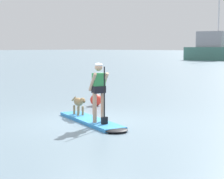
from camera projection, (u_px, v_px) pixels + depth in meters
ground_plane at (91, 122)px, 11.97m from camera, size 400.00×400.00×0.00m
paddleboard at (94, 122)px, 11.76m from camera, size 3.45×1.90×0.10m
person_paddler at (99, 88)px, 11.35m from camera, size 0.68×0.59×1.69m
dog at (79, 103)px, 12.65m from camera, size 0.95×0.45×0.57m
moored_boat_center at (214, 49)px, 64.78m from camera, size 9.75×3.93×12.37m
marker_buoy at (96, 100)px, 15.28m from camera, size 0.45×0.45×0.95m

